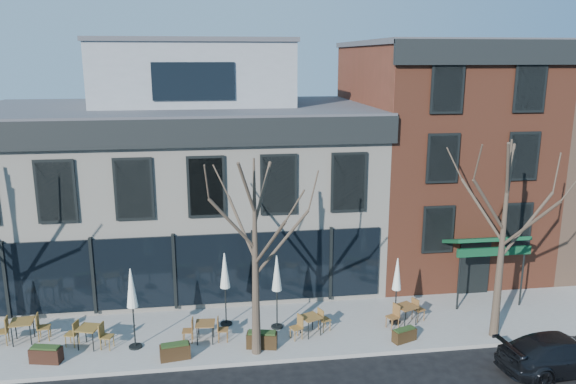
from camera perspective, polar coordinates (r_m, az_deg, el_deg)
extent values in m
plane|color=black|center=(24.36, -11.23, -12.01)|extent=(120.00, 120.00, 0.00)
cube|color=gray|center=(22.42, -2.95, -13.91)|extent=(33.50, 4.70, 0.15)
cube|color=beige|center=(27.77, -11.11, -0.04)|extent=(18.00, 10.00, 8.00)
cube|color=#47474C|center=(27.12, -11.50, 8.30)|extent=(18.30, 10.30, 0.30)
cube|color=black|center=(22.09, -12.15, 5.82)|extent=(18.30, 0.25, 1.10)
cube|color=black|center=(23.56, -11.45, -7.90)|extent=(17.20, 0.12, 3.00)
cube|color=gray|center=(27.99, -9.45, 11.72)|extent=(9.00, 6.50, 3.00)
cube|color=brown|center=(29.71, 14.69, 3.60)|extent=(8.00, 10.00, 11.00)
cube|color=#47474C|center=(29.31, 15.36, 14.35)|extent=(8.20, 10.20, 0.25)
cube|color=black|center=(24.67, 20.07, 13.21)|extent=(8.20, 0.25, 1.00)
cube|color=#0D3D21|center=(25.17, 19.43, -4.60)|extent=(3.20, 1.66, 0.67)
cube|color=black|center=(26.37, 18.35, -7.49)|extent=(1.40, 0.10, 2.50)
cone|color=#382B21|center=(19.34, -3.35, -6.86)|extent=(0.34, 0.34, 7.04)
cylinder|color=#382B21|center=(19.42, -0.61, -5.16)|extent=(2.00, 0.46, 2.21)
cylinder|color=#382B21|center=(19.84, -4.75, -3.56)|extent=(0.93, 1.84, 1.91)
cylinder|color=#382B21|center=(18.60, -5.64, -3.28)|extent=(1.61, 0.68, 1.97)
cylinder|color=#382B21|center=(18.29, -1.90, -5.27)|extent=(0.93, 1.83, 2.03)
cone|color=#382B21|center=(21.87, 20.94, -4.71)|extent=(0.34, 0.34, 7.48)
cylinder|color=#382B21|center=(22.36, 23.10, -3.07)|extent=(2.12, 0.48, 2.35)
cylinder|color=#382B21|center=(22.17, 19.06, -1.68)|extent=(0.98, 1.94, 2.03)
cylinder|color=#382B21|center=(20.86, 19.74, -1.30)|extent=(1.71, 0.71, 2.09)
cylinder|color=#382B21|center=(21.08, 23.33, -3.07)|extent=(0.98, 1.94, 2.16)
imported|color=black|center=(21.82, 26.02, -14.51)|extent=(4.59, 2.22, 1.29)
cube|color=brown|center=(23.26, -25.42, -11.81)|extent=(0.85, 0.85, 0.04)
cylinder|color=black|center=(23.22, -26.23, -13.06)|extent=(0.04, 0.04, 0.80)
cylinder|color=black|center=(23.09, -24.69, -13.05)|extent=(0.04, 0.04, 0.80)
cylinder|color=black|center=(23.77, -25.93, -12.40)|extent=(0.04, 0.04, 0.80)
cylinder|color=black|center=(23.64, -24.42, -12.39)|extent=(0.04, 0.04, 0.80)
cube|color=brown|center=(22.01, -19.61, -12.87)|extent=(0.90, 0.90, 0.04)
cylinder|color=black|center=(22.08, -20.58, -13.97)|extent=(0.04, 0.04, 0.75)
cylinder|color=black|center=(21.82, -19.20, -14.19)|extent=(0.04, 0.04, 0.75)
cylinder|color=black|center=(22.53, -19.86, -13.33)|extent=(0.04, 0.04, 0.75)
cylinder|color=black|center=(22.28, -18.50, -13.54)|extent=(0.04, 0.04, 0.75)
cube|color=brown|center=(21.40, -8.42, -13.06)|extent=(0.75, 0.75, 0.04)
cylinder|color=black|center=(21.35, -9.21, -14.27)|extent=(0.04, 0.04, 0.71)
cylinder|color=black|center=(21.30, -7.68, -14.28)|extent=(0.04, 0.04, 0.71)
cylinder|color=black|center=(21.84, -9.07, -13.59)|extent=(0.04, 0.04, 0.71)
cylinder|color=black|center=(21.79, -7.58, -13.60)|extent=(0.04, 0.04, 0.71)
cube|color=brown|center=(21.68, 2.31, -12.56)|extent=(0.91, 0.91, 0.04)
cylinder|color=black|center=(21.50, 2.09, -13.88)|extent=(0.04, 0.04, 0.71)
cylinder|color=black|center=(21.78, 3.34, -13.52)|extent=(0.04, 0.04, 0.71)
cylinder|color=black|center=(21.91, 1.27, -13.32)|extent=(0.04, 0.04, 0.71)
cylinder|color=black|center=(22.18, 2.50, -12.97)|extent=(0.04, 0.04, 0.71)
cube|color=brown|center=(22.88, 11.90, -11.30)|extent=(0.94, 0.94, 0.04)
cylinder|color=black|center=(22.67, 11.80, -12.60)|extent=(0.04, 0.04, 0.74)
cylinder|color=black|center=(23.04, 12.89, -12.22)|extent=(0.04, 0.04, 0.74)
cylinder|color=black|center=(23.06, 10.81, -12.09)|extent=(0.04, 0.04, 0.74)
cylinder|color=black|center=(23.41, 11.90, -11.73)|extent=(0.04, 0.04, 0.74)
cylinder|color=black|center=(21.82, -15.23, -14.90)|extent=(0.49, 0.49, 0.07)
cylinder|color=black|center=(21.29, -15.43, -12.10)|extent=(0.06, 0.06, 2.43)
cone|color=white|center=(20.85, -15.62, -9.36)|extent=(0.40, 0.40, 1.43)
cylinder|color=black|center=(22.83, -6.29, -13.14)|extent=(0.47, 0.47, 0.06)
cylinder|color=black|center=(22.34, -6.37, -10.49)|extent=(0.05, 0.05, 2.37)
cone|color=silver|center=(21.92, -6.44, -7.92)|extent=(0.39, 0.39, 1.40)
cylinder|color=black|center=(22.48, -1.12, -13.50)|extent=(0.47, 0.47, 0.06)
cylinder|color=black|center=(21.98, -1.13, -10.83)|extent=(0.05, 0.05, 2.37)
cone|color=beige|center=(21.56, -1.15, -8.21)|extent=(0.39, 0.39, 1.40)
cylinder|color=black|center=(23.20, 10.79, -12.86)|extent=(0.43, 0.43, 0.06)
cylinder|color=black|center=(22.76, 10.91, -10.48)|extent=(0.05, 0.05, 2.17)
cone|color=white|center=(22.38, 11.02, -8.17)|extent=(0.35, 0.35, 1.28)
cube|color=black|center=(21.79, -23.36, -14.95)|extent=(1.12, 0.64, 0.53)
cube|color=#1E3314|center=(21.66, -23.43, -14.29)|extent=(1.00, 0.54, 0.08)
cube|color=#322010|center=(20.69, -11.40, -15.64)|extent=(1.09, 0.57, 0.52)
cube|color=#1E3314|center=(20.55, -11.44, -14.96)|extent=(0.97, 0.47, 0.08)
cube|color=black|center=(21.02, -2.67, -14.81)|extent=(1.17, 0.65, 0.55)
cube|color=#1E3314|center=(20.89, -2.68, -14.09)|extent=(1.04, 0.55, 0.09)
cube|color=#322210|center=(21.86, 11.73, -14.07)|extent=(0.98, 0.66, 0.46)
cube|color=#1E3314|center=(21.75, 11.76, -13.49)|extent=(0.87, 0.56, 0.07)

